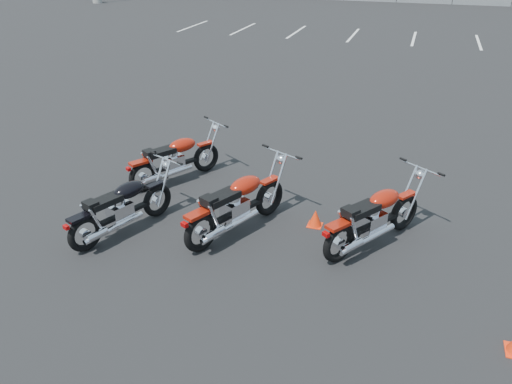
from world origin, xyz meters
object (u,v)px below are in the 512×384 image
(motorcycle_front_red, at_px, (175,159))
(motorcycle_rear_red, at_px, (374,217))
(motorcycle_third_red, at_px, (237,204))
(motorcycle_second_black, at_px, (122,207))

(motorcycle_front_red, height_order, motorcycle_rear_red, motorcycle_rear_red)
(motorcycle_front_red, relative_size, motorcycle_third_red, 0.89)
(motorcycle_front_red, relative_size, motorcycle_second_black, 0.97)
(motorcycle_second_black, bearing_deg, motorcycle_front_red, 91.58)
(motorcycle_front_red, distance_m, motorcycle_rear_red, 4.32)
(motorcycle_rear_red, bearing_deg, motorcycle_second_black, -166.86)
(motorcycle_front_red, relative_size, motorcycle_rear_red, 0.97)
(motorcycle_second_black, bearing_deg, motorcycle_rear_red, 13.14)
(motorcycle_front_red, height_order, motorcycle_second_black, motorcycle_front_red)
(motorcycle_front_red, xyz_separation_m, motorcycle_third_red, (1.90, -1.48, 0.04))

